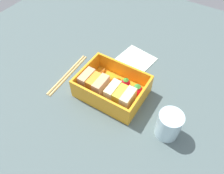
{
  "coord_description": "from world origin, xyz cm",
  "views": [
    {
      "loc": [
        -20.0,
        32.16,
        48.32
      ],
      "look_at": [
        0.0,
        0.0,
        2.7
      ],
      "focal_mm": 35.0,
      "sensor_mm": 36.0,
      "label": 1
    }
  ],
  "objects_px": {
    "strawberry_far_left": "(126,83)",
    "chopstick_pair": "(68,74)",
    "carrot_stick_left": "(98,75)",
    "drinking_glass": "(169,125)",
    "sandwich_left": "(120,97)",
    "sandwich_center_left": "(94,84)",
    "strawberry_left": "(137,90)",
    "carrot_stick_far_left": "(111,79)",
    "folded_napkin": "(135,60)"
  },
  "relations": [
    {
      "from": "carrot_stick_far_left",
      "to": "chopstick_pair",
      "type": "bearing_deg",
      "value": 17.61
    },
    {
      "from": "folded_napkin",
      "to": "strawberry_far_left",
      "type": "bearing_deg",
      "value": 105.32
    },
    {
      "from": "carrot_stick_left",
      "to": "drinking_glass",
      "type": "relative_size",
      "value": 0.74
    },
    {
      "from": "sandwich_left",
      "to": "carrot_stick_left",
      "type": "distance_m",
      "value": 0.12
    },
    {
      "from": "carrot_stick_far_left",
      "to": "folded_napkin",
      "type": "bearing_deg",
      "value": -96.28
    },
    {
      "from": "sandwich_left",
      "to": "chopstick_pair",
      "type": "distance_m",
      "value": 0.2
    },
    {
      "from": "strawberry_left",
      "to": "carrot_stick_far_left",
      "type": "bearing_deg",
      "value": -3.31
    },
    {
      "from": "strawberry_far_left",
      "to": "chopstick_pair",
      "type": "xyz_separation_m",
      "value": [
        0.17,
        0.04,
        -0.02
      ]
    },
    {
      "from": "carrot_stick_far_left",
      "to": "drinking_glass",
      "type": "height_order",
      "value": "drinking_glass"
    },
    {
      "from": "strawberry_left",
      "to": "carrot_stick_left",
      "type": "bearing_deg",
      "value": 0.12
    },
    {
      "from": "sandwich_center_left",
      "to": "drinking_glass",
      "type": "bearing_deg",
      "value": 177.88
    },
    {
      "from": "strawberry_far_left",
      "to": "drinking_glass",
      "type": "xyz_separation_m",
      "value": [
        -0.15,
        0.07,
        0.01
      ]
    },
    {
      "from": "chopstick_pair",
      "to": "drinking_glass",
      "type": "xyz_separation_m",
      "value": [
        -0.33,
        0.02,
        0.03
      ]
    },
    {
      "from": "sandwich_center_left",
      "to": "folded_napkin",
      "type": "xyz_separation_m",
      "value": [
        -0.03,
        -0.18,
        -0.04
      ]
    },
    {
      "from": "strawberry_far_left",
      "to": "carrot_stick_far_left",
      "type": "height_order",
      "value": "strawberry_far_left"
    },
    {
      "from": "strawberry_left",
      "to": "carrot_stick_far_left",
      "type": "distance_m",
      "value": 0.09
    },
    {
      "from": "drinking_glass",
      "to": "carrot_stick_far_left",
      "type": "bearing_deg",
      "value": -18.09
    },
    {
      "from": "folded_napkin",
      "to": "chopstick_pair",
      "type": "bearing_deg",
      "value": 48.55
    },
    {
      "from": "chopstick_pair",
      "to": "drinking_glass",
      "type": "height_order",
      "value": "drinking_glass"
    },
    {
      "from": "carrot_stick_left",
      "to": "drinking_glass",
      "type": "height_order",
      "value": "drinking_glass"
    },
    {
      "from": "carrot_stick_left",
      "to": "folded_napkin",
      "type": "xyz_separation_m",
      "value": [
        -0.05,
        -0.13,
        -0.02
      ]
    },
    {
      "from": "carrot_stick_left",
      "to": "folded_napkin",
      "type": "height_order",
      "value": "carrot_stick_left"
    },
    {
      "from": "strawberry_left",
      "to": "drinking_glass",
      "type": "xyz_separation_m",
      "value": [
        -0.11,
        0.06,
        0.01
      ]
    },
    {
      "from": "carrot_stick_far_left",
      "to": "drinking_glass",
      "type": "distance_m",
      "value": 0.21
    },
    {
      "from": "sandwich_center_left",
      "to": "carrot_stick_far_left",
      "type": "bearing_deg",
      "value": -108.35
    },
    {
      "from": "strawberry_left",
      "to": "folded_napkin",
      "type": "height_order",
      "value": "strawberry_left"
    },
    {
      "from": "sandwich_center_left",
      "to": "carrot_stick_left",
      "type": "distance_m",
      "value": 0.06
    },
    {
      "from": "chopstick_pair",
      "to": "folded_napkin",
      "type": "distance_m",
      "value": 0.22
    },
    {
      "from": "chopstick_pair",
      "to": "folded_napkin",
      "type": "bearing_deg",
      "value": -131.45
    },
    {
      "from": "sandwich_left",
      "to": "carrot_stick_left",
      "type": "height_order",
      "value": "sandwich_left"
    },
    {
      "from": "strawberry_left",
      "to": "chopstick_pair",
      "type": "height_order",
      "value": "strawberry_left"
    },
    {
      "from": "sandwich_center_left",
      "to": "carrot_stick_left",
      "type": "relative_size",
      "value": 1.25
    },
    {
      "from": "sandwich_left",
      "to": "carrot_stick_far_left",
      "type": "xyz_separation_m",
      "value": [
        0.06,
        -0.06,
        -0.02
      ]
    },
    {
      "from": "strawberry_far_left",
      "to": "folded_napkin",
      "type": "bearing_deg",
      "value": -74.68
    },
    {
      "from": "strawberry_left",
      "to": "carrot_stick_far_left",
      "type": "height_order",
      "value": "strawberry_left"
    },
    {
      "from": "sandwich_center_left",
      "to": "strawberry_far_left",
      "type": "xyz_separation_m",
      "value": [
        -0.06,
        -0.06,
        -0.01
      ]
    },
    {
      "from": "sandwich_left",
      "to": "strawberry_left",
      "type": "bearing_deg",
      "value": -113.8
    },
    {
      "from": "sandwich_center_left",
      "to": "sandwich_left",
      "type": "bearing_deg",
      "value": 180.0
    },
    {
      "from": "strawberry_left",
      "to": "chopstick_pair",
      "type": "bearing_deg",
      "value": 9.6
    },
    {
      "from": "strawberry_left",
      "to": "strawberry_far_left",
      "type": "bearing_deg",
      "value": -11.06
    },
    {
      "from": "sandwich_center_left",
      "to": "strawberry_left",
      "type": "height_order",
      "value": "sandwich_center_left"
    },
    {
      "from": "strawberry_left",
      "to": "carrot_stick_left",
      "type": "xyz_separation_m",
      "value": [
        0.13,
        0.0,
        -0.01
      ]
    },
    {
      "from": "strawberry_left",
      "to": "drinking_glass",
      "type": "bearing_deg",
      "value": 152.24
    },
    {
      "from": "sandwich_left",
      "to": "sandwich_center_left",
      "type": "relative_size",
      "value": 1.0
    },
    {
      "from": "strawberry_left",
      "to": "strawberry_far_left",
      "type": "xyz_separation_m",
      "value": [
        0.04,
        -0.01,
        -0.0
      ]
    },
    {
      "from": "folded_napkin",
      "to": "carrot_stick_left",
      "type": "bearing_deg",
      "value": 66.61
    },
    {
      "from": "carrot_stick_left",
      "to": "folded_napkin",
      "type": "distance_m",
      "value": 0.14
    },
    {
      "from": "sandwich_left",
      "to": "strawberry_far_left",
      "type": "height_order",
      "value": "sandwich_left"
    },
    {
      "from": "carrot_stick_left",
      "to": "chopstick_pair",
      "type": "bearing_deg",
      "value": 22.13
    },
    {
      "from": "chopstick_pair",
      "to": "drinking_glass",
      "type": "relative_size",
      "value": 2.49
    }
  ]
}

